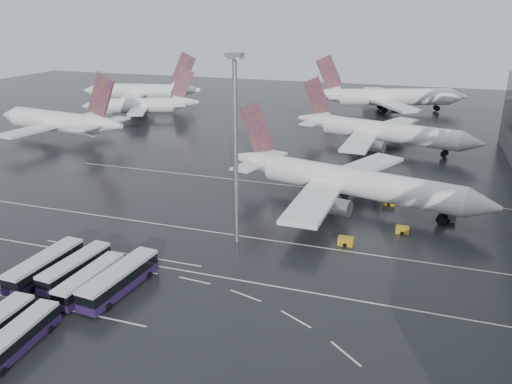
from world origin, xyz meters
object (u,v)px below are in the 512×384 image
(jet_remote_mid, at_px, (143,105))
(gse_cart_belly_b, at_px, (448,217))
(jet_remote_far, at_px, (144,92))
(bus_row_near_a, at_px, (45,265))
(bus_row_near_b, at_px, (76,267))
(gse_cart_belly_e, at_px, (389,201))
(gse_cart_belly_c, at_px, (346,241))
(bus_row_near_d, at_px, (120,279))
(airliner_gate_b, at_px, (380,132))
(floodlight_mast, at_px, (235,129))
(jet_remote_west, at_px, (61,122))
(airliner_main, at_px, (346,181))
(bus_row_far_c, at_px, (16,339))
(airliner_gate_c, at_px, (386,97))
(bus_row_near_c, at_px, (90,280))
(gse_cart_belly_a, at_px, (402,230))

(jet_remote_mid, height_order, gse_cart_belly_b, jet_remote_mid)
(jet_remote_far, distance_m, bus_row_near_a, 139.82)
(bus_row_near_b, height_order, gse_cart_belly_e, bus_row_near_b)
(jet_remote_mid, height_order, gse_cart_belly_c, jet_remote_mid)
(bus_row_near_d, bearing_deg, airliner_gate_b, -11.21)
(bus_row_near_d, height_order, floodlight_mast, floodlight_mast)
(bus_row_near_a, height_order, bus_row_near_b, bus_row_near_a)
(jet_remote_mid, bearing_deg, jet_remote_far, -82.78)
(jet_remote_west, distance_m, bus_row_near_d, 93.27)
(airliner_gate_b, relative_size, jet_remote_far, 1.07)
(airliner_main, height_order, bus_row_near_d, airliner_main)
(bus_row_near_b, relative_size, bus_row_far_c, 1.03)
(airliner_gate_b, relative_size, gse_cart_belly_c, 21.00)
(airliner_gate_c, distance_m, floodlight_mast, 126.72)
(jet_remote_far, relative_size, bus_row_near_c, 4.03)
(bus_row_near_d, xyz_separation_m, gse_cart_belly_e, (32.00, 45.05, -1.22))
(airliner_gate_c, bearing_deg, gse_cart_belly_b, -98.95)
(airliner_main, height_order, bus_row_near_b, airliner_main)
(gse_cart_belly_b, bearing_deg, bus_row_near_b, -142.60)
(gse_cart_belly_b, bearing_deg, floodlight_mast, -148.51)
(gse_cart_belly_c, relative_size, gse_cart_belly_e, 1.04)
(bus_row_near_b, height_order, floodlight_mast, floodlight_mast)
(airliner_main, relative_size, jet_remote_mid, 1.37)
(airliner_gate_b, xyz_separation_m, bus_row_near_b, (-33.69, -87.96, -2.92))
(gse_cart_belly_c, bearing_deg, gse_cart_belly_a, 42.33)
(airliner_gate_b, xyz_separation_m, bus_row_near_a, (-38.02, -89.04, -2.79))
(gse_cart_belly_a, distance_m, gse_cart_belly_c, 11.52)
(airliner_gate_b, xyz_separation_m, gse_cart_belly_e, (6.35, -44.06, -3.94))
(jet_remote_far, bearing_deg, bus_row_near_b, 105.56)
(airliner_gate_c, height_order, jet_remote_mid, airliner_gate_c)
(airliner_gate_b, xyz_separation_m, gse_cart_belly_c, (1.11, -64.91, -3.91))
(jet_remote_west, relative_size, bus_row_near_b, 3.83)
(jet_remote_west, bearing_deg, jet_remote_mid, -91.17)
(bus_row_near_d, bearing_deg, bus_row_near_a, 94.53)
(airliner_main, xyz_separation_m, airliner_gate_c, (-1.01, 102.11, 0.67))
(bus_row_near_c, distance_m, bus_row_far_c, 13.55)
(gse_cart_belly_e, bearing_deg, gse_cart_belly_a, -75.97)
(floodlight_mast, distance_m, gse_cart_belly_e, 38.59)
(bus_row_near_a, distance_m, bus_row_near_c, 8.51)
(jet_remote_far, xyz_separation_m, bus_row_near_d, (71.08, -126.91, -3.63))
(airliner_gate_c, bearing_deg, airliner_gate_b, -106.76)
(floodlight_mast, bearing_deg, jet_remote_west, 146.52)
(bus_row_near_c, distance_m, floodlight_mast, 30.26)
(airliner_gate_b, relative_size, bus_row_near_d, 3.73)
(gse_cart_belly_b, bearing_deg, gse_cart_belly_c, -135.42)
(bus_row_near_b, bearing_deg, bus_row_near_d, -93.75)
(jet_remote_mid, bearing_deg, gse_cart_belly_e, 123.60)
(airliner_gate_b, distance_m, bus_row_near_a, 96.86)
(bus_row_near_d, height_order, bus_row_far_c, bus_row_near_d)
(floodlight_mast, bearing_deg, airliner_gate_c, 84.06)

